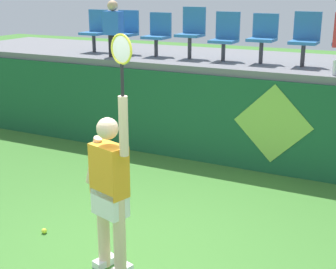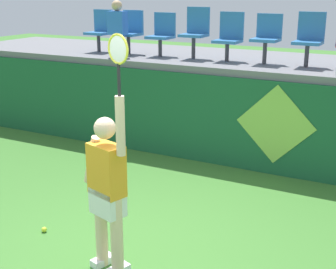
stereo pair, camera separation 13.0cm
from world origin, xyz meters
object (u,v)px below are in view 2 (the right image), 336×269
at_px(tennis_player, 108,187).
at_px(stadium_chair_4, 229,35).
at_px(stadium_chair_3, 196,30).
at_px(stadium_chair_5, 267,36).
at_px(spectator_0, 118,28).
at_px(stadium_chair_0, 100,29).
at_px(tennis_ball, 44,230).
at_px(stadium_chair_1, 130,30).
at_px(stadium_chair_2, 162,33).
at_px(stadium_chair_6, 309,37).

bearing_deg(tennis_player, stadium_chair_4, 95.32).
height_order(tennis_player, stadium_chair_3, stadium_chair_3).
distance_m(stadium_chair_5, spectator_0, 2.75).
bearing_deg(stadium_chair_0, spectator_0, -32.33).
bearing_deg(tennis_ball, stadium_chair_1, 107.05).
xyz_separation_m(tennis_ball, stadium_chair_0, (-1.96, 4.10, 2.05)).
relative_size(tennis_player, stadium_chair_4, 2.97).
relative_size(tennis_ball, stadium_chair_3, 0.07).
xyz_separation_m(stadium_chair_1, stadium_chair_2, (0.70, -0.00, -0.02)).
xyz_separation_m(stadium_chair_0, spectator_0, (0.71, -0.45, 0.08)).
height_order(tennis_player, stadium_chair_0, tennis_player).
relative_size(stadium_chair_1, stadium_chair_5, 1.00).
bearing_deg(stadium_chair_1, tennis_player, -60.92).
height_order(stadium_chair_1, stadium_chair_4, stadium_chair_4).
distance_m(stadium_chair_0, stadium_chair_3, 2.09).
relative_size(stadium_chair_3, stadium_chair_6, 1.04).
relative_size(tennis_ball, stadium_chair_2, 0.08).
bearing_deg(tennis_player, stadium_chair_0, 125.61).
bearing_deg(stadium_chair_2, stadium_chair_0, 179.97).
bearing_deg(tennis_player, stadium_chair_3, 103.53).
bearing_deg(stadium_chair_6, stadium_chair_3, 179.99).
bearing_deg(tennis_ball, stadium_chair_3, 88.19).
height_order(tennis_player, stadium_chair_5, tennis_player).
relative_size(stadium_chair_2, stadium_chair_3, 0.88).
bearing_deg(tennis_player, stadium_chair_1, 119.08).
bearing_deg(stadium_chair_0, stadium_chair_5, -0.06).
height_order(stadium_chair_1, stadium_chair_5, stadium_chair_5).
distance_m(tennis_player, stadium_chair_1, 5.16).
relative_size(stadium_chair_0, spectator_0, 0.80).
distance_m(tennis_ball, stadium_chair_5, 4.82).
relative_size(tennis_player, stadium_chair_1, 3.02).
bearing_deg(stadium_chair_6, stadium_chair_2, -179.93).
height_order(stadium_chair_4, stadium_chair_6, stadium_chair_6).
height_order(tennis_ball, stadium_chair_6, stadium_chair_6).
relative_size(stadium_chair_0, stadium_chair_1, 1.00).
relative_size(tennis_ball, stadium_chair_6, 0.08).
relative_size(tennis_player, spectator_0, 2.44).
bearing_deg(stadium_chair_4, stadium_chair_2, -179.75).
distance_m(tennis_ball, stadium_chair_0, 4.99).
distance_m(tennis_player, tennis_ball, 1.53).
relative_size(tennis_ball, stadium_chair_5, 0.08).
bearing_deg(tennis_ball, stadium_chair_0, 115.58).
height_order(stadium_chair_2, stadium_chair_6, stadium_chair_6).
bearing_deg(stadium_chair_3, stadium_chair_6, -0.01).
distance_m(stadium_chair_4, spectator_0, 2.09).
height_order(stadium_chair_1, stadium_chair_6, stadium_chair_6).
distance_m(stadium_chair_1, stadium_chair_3, 1.39).
height_order(stadium_chair_1, spectator_0, spectator_0).
xyz_separation_m(stadium_chair_0, stadium_chair_4, (2.74, 0.00, -0.01)).
height_order(stadium_chair_1, stadium_chair_3, stadium_chair_3).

